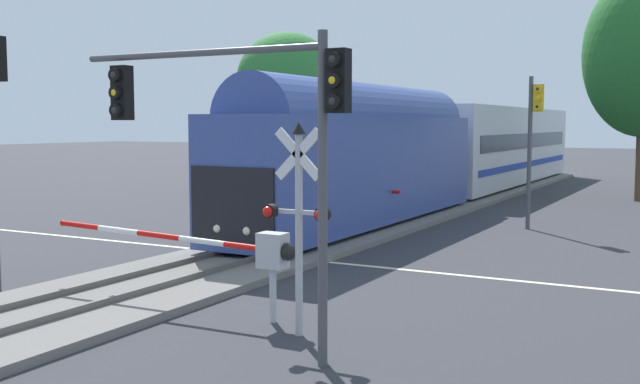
{
  "coord_description": "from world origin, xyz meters",
  "views": [
    {
      "loc": [
        11.88,
        -18.61,
        3.94
      ],
      "look_at": [
        1.85,
        0.07,
        2.0
      ],
      "focal_mm": 41.77,
      "sensor_mm": 36.0,
      "label": 1
    }
  ],
  "objects_px": {
    "crossing_signal_mast": "(298,207)",
    "crossing_gate_far": "(278,189)",
    "traffic_signal_near_right": "(245,114)",
    "traffic_signal_far_side": "(534,127)",
    "oak_behind_train": "(287,81)",
    "commuter_train": "(453,147)",
    "crossing_gate_near": "(240,249)"
  },
  "relations": [
    {
      "from": "crossing_signal_mast",
      "to": "crossing_gate_far",
      "type": "relative_size",
      "value": 0.61
    },
    {
      "from": "crossing_signal_mast",
      "to": "crossing_gate_far",
      "type": "distance_m",
      "value": 15.63
    },
    {
      "from": "crossing_signal_mast",
      "to": "traffic_signal_near_right",
      "type": "bearing_deg",
      "value": -100.28
    },
    {
      "from": "crossing_gate_far",
      "to": "traffic_signal_far_side",
      "type": "distance_m",
      "value": 10.0
    },
    {
      "from": "crossing_gate_far",
      "to": "traffic_signal_far_side",
      "type": "xyz_separation_m",
      "value": [
        9.14,
        3.27,
        2.42
      ]
    },
    {
      "from": "crossing_signal_mast",
      "to": "traffic_signal_near_right",
      "type": "relative_size",
      "value": 0.73
    },
    {
      "from": "crossing_gate_far",
      "to": "traffic_signal_near_right",
      "type": "xyz_separation_m",
      "value": [
        8.23,
        -14.43,
        2.71
      ]
    },
    {
      "from": "traffic_signal_near_right",
      "to": "oak_behind_train",
      "type": "xyz_separation_m",
      "value": [
        -14.77,
        26.18,
        2.29
      ]
    },
    {
      "from": "traffic_signal_near_right",
      "to": "oak_behind_train",
      "type": "relative_size",
      "value": 0.59
    },
    {
      "from": "crossing_gate_far",
      "to": "traffic_signal_far_side",
      "type": "relative_size",
      "value": 1.14
    },
    {
      "from": "crossing_signal_mast",
      "to": "oak_behind_train",
      "type": "distance_m",
      "value": 29.29
    },
    {
      "from": "crossing_signal_mast",
      "to": "commuter_train",
      "type": "bearing_deg",
      "value": 101.7
    },
    {
      "from": "crossing_signal_mast",
      "to": "crossing_gate_near",
      "type": "bearing_deg",
      "value": 160.57
    },
    {
      "from": "traffic_signal_far_side",
      "to": "crossing_signal_mast",
      "type": "bearing_deg",
      "value": -92.34
    },
    {
      "from": "commuter_train",
      "to": "crossing_signal_mast",
      "type": "height_order",
      "value": "commuter_train"
    },
    {
      "from": "commuter_train",
      "to": "traffic_signal_far_side",
      "type": "distance_m",
      "value": 10.12
    },
    {
      "from": "crossing_signal_mast",
      "to": "traffic_signal_far_side",
      "type": "distance_m",
      "value": 16.44
    },
    {
      "from": "commuter_train",
      "to": "traffic_signal_far_side",
      "type": "height_order",
      "value": "traffic_signal_far_side"
    },
    {
      "from": "traffic_signal_far_side",
      "to": "commuter_train",
      "type": "bearing_deg",
      "value": 124.96
    },
    {
      "from": "commuter_train",
      "to": "crossing_signal_mast",
      "type": "relative_size",
      "value": 10.55
    },
    {
      "from": "commuter_train",
      "to": "crossing_gate_far",
      "type": "relative_size",
      "value": 6.43
    },
    {
      "from": "crossing_gate_near",
      "to": "traffic_signal_far_side",
      "type": "xyz_separation_m",
      "value": [
        2.36,
        15.77,
        2.4
      ]
    },
    {
      "from": "commuter_train",
      "to": "crossing_gate_far",
      "type": "height_order",
      "value": "commuter_train"
    },
    {
      "from": "crossing_gate_near",
      "to": "traffic_signal_near_right",
      "type": "height_order",
      "value": "traffic_signal_near_right"
    },
    {
      "from": "traffic_signal_near_right",
      "to": "oak_behind_train",
      "type": "bearing_deg",
      "value": 119.43
    },
    {
      "from": "crossing_gate_near",
      "to": "traffic_signal_near_right",
      "type": "distance_m",
      "value": 3.62
    },
    {
      "from": "traffic_signal_far_side",
      "to": "traffic_signal_near_right",
      "type": "bearing_deg",
      "value": -92.95
    },
    {
      "from": "oak_behind_train",
      "to": "traffic_signal_far_side",
      "type": "bearing_deg",
      "value": -28.38
    },
    {
      "from": "crossing_gate_near",
      "to": "crossing_signal_mast",
      "type": "bearing_deg",
      "value": -19.43
    },
    {
      "from": "oak_behind_train",
      "to": "crossing_signal_mast",
      "type": "bearing_deg",
      "value": -58.86
    },
    {
      "from": "crossing_gate_far",
      "to": "oak_behind_train",
      "type": "bearing_deg",
      "value": 119.11
    },
    {
      "from": "crossing_signal_mast",
      "to": "crossing_gate_far",
      "type": "bearing_deg",
      "value": 122.9
    }
  ]
}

